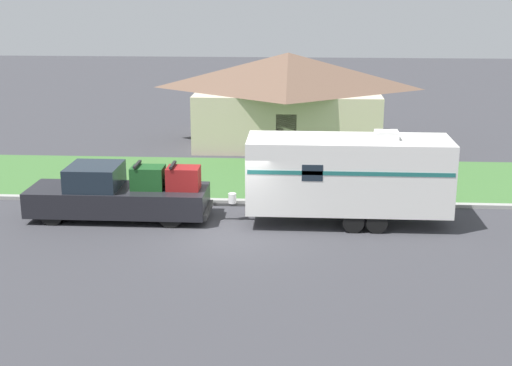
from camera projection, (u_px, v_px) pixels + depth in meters
ground_plane at (232, 236)px, 23.88m from camera, size 120.00×120.00×0.00m
curb_strip at (241, 201)px, 27.47m from camera, size 80.00×0.30×0.14m
lawn_strip at (248, 178)px, 30.99m from camera, size 80.00×7.00×0.03m
house_across_street at (288, 96)px, 37.38m from camera, size 10.06×7.27×4.73m
pickup_truck at (119, 194)px, 25.51m from camera, size 6.49×2.09×2.05m
travel_trailer at (348, 174)px, 24.78m from camera, size 8.23×2.36×3.33m
mailbox at (269, 174)px, 27.95m from camera, size 0.48×0.20×1.26m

